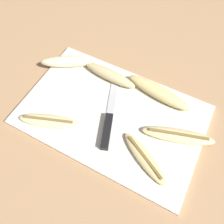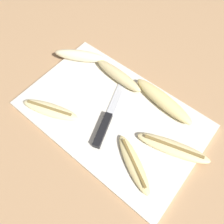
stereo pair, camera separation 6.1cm
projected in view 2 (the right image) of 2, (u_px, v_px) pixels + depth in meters
name	position (u px, v px, depth m)	size (l,w,h in m)	color
ground_plane	(112.00, 116.00, 0.63)	(4.00, 4.00, 0.00)	tan
cutting_board	(112.00, 115.00, 0.63)	(0.51, 0.32, 0.01)	silver
knife	(105.00, 124.00, 0.60)	(0.09, 0.21, 0.02)	black
banana_soft_right	(50.00, 110.00, 0.62)	(0.17, 0.10, 0.02)	beige
banana_bright_far	(80.00, 56.00, 0.71)	(0.16, 0.11, 0.04)	beige
banana_spotted_left	(133.00, 164.00, 0.54)	(0.16, 0.11, 0.02)	#DBC684
banana_golden_short	(163.00, 101.00, 0.63)	(0.21, 0.07, 0.03)	#EDD689
banana_mellow_near	(118.00, 75.00, 0.67)	(0.18, 0.05, 0.03)	beige
banana_ripe_center	(173.00, 148.00, 0.56)	(0.20, 0.10, 0.02)	beige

